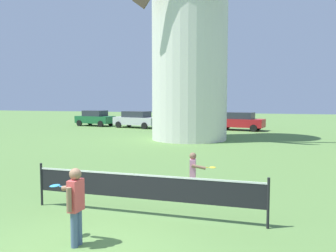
{
  "coord_description": "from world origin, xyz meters",
  "views": [
    {
      "loc": [
        3.28,
        -5.39,
        2.76
      ],
      "look_at": [
        0.44,
        4.08,
        1.97
      ],
      "focal_mm": 36.92,
      "sensor_mm": 36.0,
      "label": 1
    }
  ],
  "objects": [
    {
      "name": "ground_plane",
      "position": [
        0.0,
        0.0,
        0.0
      ],
      "size": [
        120.0,
        120.0,
        0.0
      ],
      "primitive_type": "plane",
      "color": "#5B8442"
    },
    {
      "name": "windmill",
      "position": [
        -2.02,
        17.3,
        7.97
      ],
      "size": [
        7.33,
        5.76,
        15.53
      ],
      "color": "silver",
      "rests_on": "ground_plane"
    },
    {
      "name": "tennis_net",
      "position": [
        0.44,
        2.08,
        0.69
      ],
      "size": [
        5.7,
        0.06,
        1.1
      ],
      "color": "black",
      "rests_on": "ground_plane"
    },
    {
      "name": "player_near",
      "position": [
        -0.2,
        0.15,
        0.84
      ],
      "size": [
        0.8,
        0.59,
        1.48
      ],
      "color": "slate",
      "rests_on": "ground_plane"
    },
    {
      "name": "player_far",
      "position": [
        1.25,
        3.84,
        0.72
      ],
      "size": [
        0.77,
        0.44,
        1.28
      ],
      "color": "slate",
      "rests_on": "ground_plane"
    },
    {
      "name": "parked_car_green",
      "position": [
        -13.72,
        25.73,
        0.81
      ],
      "size": [
        4.04,
        2.36,
        1.56
      ],
      "color": "#1E6638",
      "rests_on": "ground_plane"
    },
    {
      "name": "parked_car_silver",
      "position": [
        -8.93,
        24.91,
        0.81
      ],
      "size": [
        4.58,
        2.61,
        1.56
      ],
      "color": "silver",
      "rests_on": "ground_plane"
    },
    {
      "name": "parked_car_black",
      "position": [
        -3.85,
        24.85,
        0.81
      ],
      "size": [
        4.18,
        2.48,
        1.56
      ],
      "color": "#1E232D",
      "rests_on": "ground_plane"
    },
    {
      "name": "parked_car_red",
      "position": [
        0.67,
        25.07,
        0.81
      ],
      "size": [
        4.36,
        2.46,
        1.56
      ],
      "color": "red",
      "rests_on": "ground_plane"
    }
  ]
}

